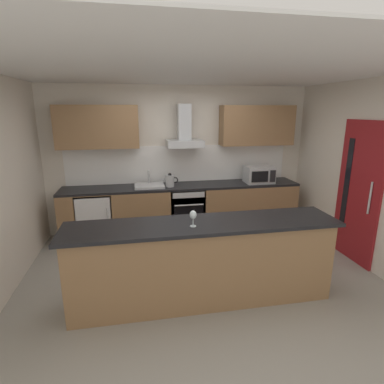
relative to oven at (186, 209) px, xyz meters
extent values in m
cube|color=gray|center=(-0.05, -1.44, -0.47)|extent=(5.72, 4.57, 0.02)
cube|color=white|center=(-0.05, -1.44, 2.15)|extent=(5.72, 4.57, 0.02)
cube|color=silver|center=(-0.05, 0.41, 0.84)|extent=(5.72, 0.12, 2.60)
cube|color=silver|center=(2.37, -1.44, 0.84)|extent=(0.12, 4.57, 2.60)
cube|color=white|center=(-0.05, 0.33, 0.77)|extent=(4.01, 0.02, 0.66)
cube|color=olive|center=(-0.05, 0.03, -0.03)|extent=(4.15, 0.60, 0.86)
cube|color=black|center=(-0.05, 0.03, 0.42)|extent=(4.15, 0.60, 0.04)
cube|color=olive|center=(-0.15, -2.06, 0.01)|extent=(2.96, 0.52, 0.94)
cube|color=black|center=(-0.15, -2.06, 0.50)|extent=(3.06, 0.64, 0.04)
cube|color=olive|center=(-1.44, 0.18, 1.45)|extent=(1.33, 0.32, 0.70)
cube|color=olive|center=(1.33, 0.18, 1.45)|extent=(1.33, 0.32, 0.70)
cube|color=maroon|center=(2.29, -1.41, 0.56)|extent=(0.04, 0.85, 2.05)
cube|color=black|center=(2.27, -1.17, 0.67)|extent=(0.01, 0.11, 1.31)
cylinder|color=#B7BABC|center=(2.25, -1.68, 0.56)|extent=(0.03, 0.03, 0.45)
cube|color=slate|center=(0.00, 0.01, 0.00)|extent=(0.60, 0.56, 0.80)
cube|color=black|center=(0.00, -0.29, -0.06)|extent=(0.50, 0.02, 0.48)
cube|color=#B7BABC|center=(0.00, -0.29, 0.34)|extent=(0.54, 0.02, 0.09)
cylinder|color=#B7BABC|center=(0.00, -0.32, 0.18)|extent=(0.49, 0.02, 0.02)
cube|color=white|center=(-1.56, 0.01, -0.04)|extent=(0.58, 0.56, 0.85)
cube|color=silver|center=(-1.56, -0.28, -0.04)|extent=(0.55, 0.02, 0.80)
cylinder|color=#B7BABC|center=(-1.34, -0.30, 0.01)|extent=(0.02, 0.02, 0.38)
cube|color=#B7BABC|center=(1.34, -0.02, 0.59)|extent=(0.50, 0.36, 0.30)
cube|color=black|center=(1.28, -0.21, 0.59)|extent=(0.30, 0.02, 0.19)
cube|color=black|center=(1.52, -0.21, 0.59)|extent=(0.10, 0.01, 0.21)
cube|color=silver|center=(-0.64, 0.01, 0.46)|extent=(0.50, 0.40, 0.04)
cylinder|color=#B7BABC|center=(-0.64, 0.13, 0.57)|extent=(0.03, 0.03, 0.26)
cylinder|color=#B7BABC|center=(-0.64, 0.05, 0.69)|extent=(0.03, 0.16, 0.03)
cylinder|color=#B7BABC|center=(-0.29, -0.03, 0.54)|extent=(0.15, 0.15, 0.20)
sphere|color=black|center=(-0.29, -0.03, 0.65)|extent=(0.06, 0.06, 0.06)
cone|color=#B7BABC|center=(-0.39, -0.03, 0.58)|extent=(0.09, 0.04, 0.07)
torus|color=black|center=(-0.20, -0.03, 0.55)|extent=(0.11, 0.02, 0.11)
cube|color=#B7BABC|center=(0.00, 0.11, 1.16)|extent=(0.62, 0.45, 0.12)
cube|color=#B7BABC|center=(0.00, 0.16, 1.52)|extent=(0.22, 0.22, 0.60)
cylinder|color=silver|center=(-0.28, -2.14, 0.52)|extent=(0.07, 0.07, 0.01)
cylinder|color=silver|center=(-0.28, -2.14, 0.57)|extent=(0.01, 0.01, 0.09)
ellipsoid|color=silver|center=(-0.28, -2.14, 0.65)|extent=(0.08, 0.08, 0.10)
camera|label=1|loc=(-0.86, -5.17, 1.72)|focal=28.80mm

